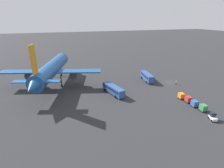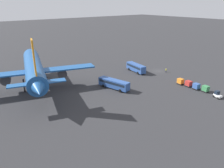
# 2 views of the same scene
# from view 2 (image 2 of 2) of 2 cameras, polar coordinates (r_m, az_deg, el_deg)

# --- Properties ---
(ground_plane) EXTENTS (600.00, 600.00, 0.00)m
(ground_plane) POSITION_cam_2_polar(r_m,az_deg,el_deg) (93.45, 11.93, 3.35)
(ground_plane) COLOR #2D2D30
(airplane) EXTENTS (45.33, 38.47, 18.81)m
(airplane) POSITION_cam_2_polar(r_m,az_deg,el_deg) (74.51, -19.75, 3.81)
(airplane) COLOR #1E5193
(airplane) RESTS_ON ground
(shuttle_bus_near) EXTENTS (10.52, 4.10, 3.26)m
(shuttle_bus_near) POSITION_cam_2_polar(r_m,az_deg,el_deg) (90.49, 6.26, 4.40)
(shuttle_bus_near) COLOR #2D5199
(shuttle_bus_near) RESTS_ON ground
(shuttle_bus_far) EXTENTS (11.61, 5.11, 3.08)m
(shuttle_bus_far) POSITION_cam_2_polar(r_m,az_deg,el_deg) (72.29, 0.49, 0.19)
(shuttle_bus_far) COLOR #2D5199
(shuttle_bus_far) RESTS_ON ground
(baggage_tug) EXTENTS (2.68, 2.23, 2.10)m
(baggage_tug) POSITION_cam_2_polar(r_m,az_deg,el_deg) (73.12, 25.86, -2.53)
(baggage_tug) COLOR white
(baggage_tug) RESTS_ON ground
(worker_person) EXTENTS (0.38, 0.38, 1.74)m
(worker_person) POSITION_cam_2_polar(r_m,az_deg,el_deg) (92.08, 13.93, 3.49)
(worker_person) COLOR #1E1E2D
(worker_person) RESTS_ON ground
(cargo_cart_green) EXTENTS (2.19, 1.92, 2.06)m
(cargo_cart_green) POSITION_cam_2_polar(r_m,az_deg,el_deg) (75.93, 23.26, -1.09)
(cargo_cart_green) COLOR #38383D
(cargo_cart_green) RESTS_ON ground
(cargo_cart_blue) EXTENTS (2.19, 1.92, 2.06)m
(cargo_cart_blue) POSITION_cam_2_polar(r_m,az_deg,el_deg) (76.92, 21.16, -0.51)
(cargo_cart_blue) COLOR #38383D
(cargo_cart_blue) RESTS_ON ground
(cargo_cart_red) EXTENTS (2.19, 1.92, 2.06)m
(cargo_cart_red) POSITION_cam_2_polar(r_m,az_deg,el_deg) (78.54, 19.38, 0.15)
(cargo_cart_red) COLOR #38383D
(cargo_cart_red) RESTS_ON ground
(cargo_cart_orange) EXTENTS (2.19, 1.92, 2.06)m
(cargo_cart_orange) POSITION_cam_2_polar(r_m,az_deg,el_deg) (79.81, 17.44, 0.71)
(cargo_cart_orange) COLOR #38383D
(cargo_cart_orange) RESTS_ON ground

